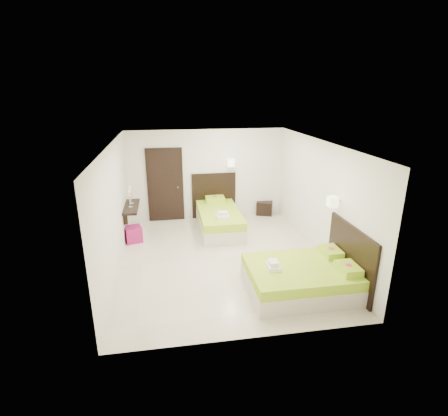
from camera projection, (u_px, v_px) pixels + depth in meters
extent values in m
plane|color=beige|center=(222.00, 258.00, 7.97)|extent=(5.50, 5.50, 0.00)
cube|color=beige|center=(219.00, 224.00, 9.50)|extent=(1.08, 2.15, 0.34)
cube|color=#8CBC1E|center=(219.00, 214.00, 9.41)|extent=(1.07, 2.13, 0.22)
cube|color=black|center=(214.00, 195.00, 10.32)|extent=(1.29, 0.05, 1.35)
cube|color=#A8CC25|center=(215.00, 199.00, 10.11)|extent=(0.54, 0.37, 0.15)
cylinder|color=#C72E5E|center=(215.00, 197.00, 10.08)|extent=(0.13, 0.13, 0.00)
cube|color=white|center=(223.00, 217.00, 8.81)|extent=(0.32, 0.24, 0.09)
cube|color=white|center=(223.00, 213.00, 8.78)|extent=(0.24, 0.18, 0.09)
cube|color=white|center=(231.00, 163.00, 9.93)|extent=(0.19, 0.19, 0.22)
cylinder|color=#2D2116|center=(230.00, 162.00, 10.01)|extent=(0.03, 0.16, 0.03)
cube|color=beige|center=(300.00, 283.00, 6.63)|extent=(1.99, 1.49, 0.32)
cube|color=#8CBC1E|center=(301.00, 271.00, 6.55)|extent=(1.97, 1.48, 0.20)
cube|color=black|center=(350.00, 257.00, 6.63)|extent=(0.05, 1.69, 1.25)
cube|color=#A8CC25|center=(348.00, 269.00, 6.28)|extent=(0.34, 0.50, 0.14)
cylinder|color=#C72E5E|center=(349.00, 265.00, 6.26)|extent=(0.12, 0.12, 0.00)
cube|color=#A8CC25|center=(331.00, 252.00, 6.94)|extent=(0.34, 0.50, 0.14)
cylinder|color=#C72E5E|center=(331.00, 249.00, 6.91)|extent=(0.12, 0.12, 0.00)
cube|color=white|center=(273.00, 267.00, 6.42)|extent=(0.22, 0.30, 0.08)
cube|color=white|center=(273.00, 263.00, 6.39)|extent=(0.16, 0.22, 0.08)
cube|color=white|center=(333.00, 202.00, 6.90)|extent=(0.18, 0.18, 0.20)
cylinder|color=#2D2116|center=(336.00, 201.00, 6.91)|extent=(0.16, 0.03, 0.03)
cube|color=black|center=(264.00, 208.00, 10.71)|extent=(0.58, 0.55, 0.42)
cube|color=#911351|center=(133.00, 234.00, 8.79)|extent=(0.48, 0.48, 0.39)
cube|color=black|center=(165.00, 185.00, 9.97)|extent=(1.02, 0.06, 2.14)
cube|color=black|center=(165.00, 186.00, 9.94)|extent=(0.88, 0.04, 2.06)
cylinder|color=silver|center=(178.00, 187.00, 9.98)|extent=(0.03, 0.10, 0.03)
cube|color=black|center=(131.00, 207.00, 8.87)|extent=(0.35, 1.20, 0.06)
cube|color=black|center=(125.00, 219.00, 8.48)|extent=(0.10, 0.04, 0.30)
cube|color=black|center=(129.00, 207.00, 9.32)|extent=(0.10, 0.04, 0.30)
cylinder|color=silver|center=(131.00, 207.00, 8.72)|extent=(0.10, 0.10, 0.02)
cylinder|color=silver|center=(130.00, 203.00, 8.68)|extent=(0.02, 0.02, 0.22)
cone|color=silver|center=(130.00, 198.00, 8.64)|extent=(0.07, 0.07, 0.04)
cylinder|color=white|center=(130.00, 194.00, 8.61)|extent=(0.02, 0.02, 0.15)
sphere|color=#FFB23F|center=(129.00, 190.00, 8.58)|extent=(0.02, 0.02, 0.02)
cylinder|color=silver|center=(132.00, 203.00, 9.00)|extent=(0.10, 0.10, 0.02)
cylinder|color=silver|center=(131.00, 199.00, 8.96)|extent=(0.02, 0.02, 0.22)
cone|color=silver|center=(131.00, 194.00, 8.92)|extent=(0.07, 0.07, 0.04)
cylinder|color=white|center=(131.00, 191.00, 8.89)|extent=(0.02, 0.02, 0.15)
sphere|color=#FFB23F|center=(130.00, 187.00, 8.86)|extent=(0.02, 0.02, 0.02)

